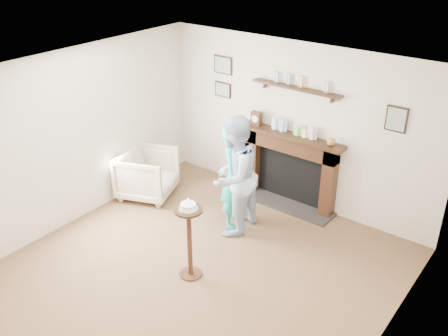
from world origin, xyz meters
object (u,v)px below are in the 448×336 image
at_px(woman, 234,223).
at_px(pedestal_table, 189,229).
at_px(armchair, 149,195).
at_px(man, 233,229).

relative_size(woman, pedestal_table, 1.39).
bearing_deg(pedestal_table, armchair, 148.78).
xyz_separation_m(armchair, pedestal_table, (1.85, -1.12, 0.68)).
bearing_deg(man, armchair, -94.34).
xyz_separation_m(woman, pedestal_table, (0.25, -1.28, 0.68)).
bearing_deg(armchair, woman, -106.09).
distance_m(man, woman, 0.16).
bearing_deg(man, woman, -154.25).
height_order(armchair, woman, woman).
relative_size(armchair, woman, 0.54).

